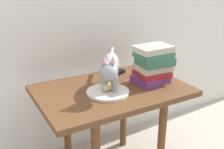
% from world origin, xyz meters
% --- Properties ---
extents(side_table, '(0.81, 0.54, 0.56)m').
position_xyz_m(side_table, '(0.00, 0.00, 0.47)').
color(side_table, brown).
rests_on(side_table, ground).
extents(plate, '(0.22, 0.22, 0.01)m').
position_xyz_m(plate, '(-0.05, -0.05, 0.56)').
color(plate, silver).
rests_on(plate, side_table).
extents(bread_roll, '(0.10, 0.09, 0.05)m').
position_xyz_m(bread_roll, '(-0.05, -0.04, 0.59)').
color(bread_roll, '#E0BC7A').
rests_on(bread_roll, plate).
extents(cat, '(0.28, 0.42, 0.23)m').
position_xyz_m(cat, '(-0.02, -0.01, 0.69)').
color(cat, '#99999E').
rests_on(cat, side_table).
extents(book_stack, '(0.21, 0.18, 0.22)m').
position_xyz_m(book_stack, '(0.24, -0.04, 0.66)').
color(book_stack, '#72337A').
rests_on(book_stack, side_table).
extents(tv_remote, '(0.16, 0.09, 0.02)m').
position_xyz_m(tv_remote, '(0.11, 0.16, 0.57)').
color(tv_remote, black).
rests_on(tv_remote, side_table).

